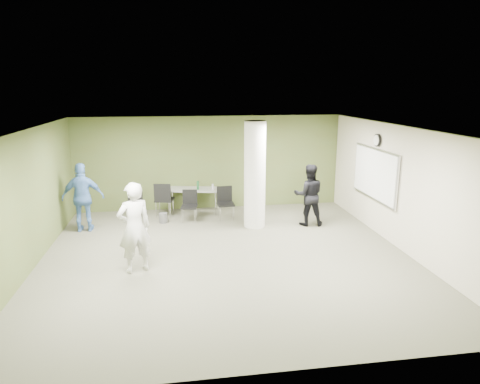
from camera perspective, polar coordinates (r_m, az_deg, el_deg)
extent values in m
plane|color=#504F3F|center=(9.52, -1.81, -8.59)|extent=(8.00, 8.00, 0.00)
plane|color=white|center=(8.84, -1.95, 8.42)|extent=(8.00, 8.00, 0.00)
cube|color=#525A2A|center=(12.98, -4.00, 3.90)|extent=(8.00, 2.80, 0.02)
cube|color=#525A2A|center=(9.50, -26.61, -1.26)|extent=(0.02, 8.00, 2.80)
cube|color=beige|center=(10.33, 20.72, 0.45)|extent=(0.02, 8.00, 2.80)
cylinder|color=silver|center=(11.16, 1.99, 2.29)|extent=(0.56, 0.56, 2.80)
cube|color=silver|center=(11.32, 17.52, 2.33)|extent=(0.04, 2.30, 1.30)
cube|color=white|center=(11.31, 17.41, 2.33)|extent=(0.02, 2.20, 1.20)
cylinder|color=black|center=(11.19, 17.84, 6.60)|extent=(0.05, 0.32, 0.32)
cylinder|color=white|center=(11.17, 17.70, 6.60)|extent=(0.02, 0.26, 0.26)
cube|color=gray|center=(12.65, -6.25, 0.36)|extent=(1.61, 0.94, 0.04)
cylinder|color=silver|center=(12.60, -9.45, -1.49)|extent=(0.04, 0.04, 0.68)
cylinder|color=silver|center=(12.40, -3.27, -1.58)|extent=(0.04, 0.04, 0.68)
cylinder|color=silver|center=(13.10, -8.99, -0.88)|extent=(0.04, 0.04, 0.68)
cylinder|color=silver|center=(12.91, -3.04, -0.95)|extent=(0.04, 0.04, 0.68)
cylinder|color=#1A4E26|center=(12.50, -5.65, 0.89)|extent=(0.07, 0.07, 0.25)
cylinder|color=#B2B2B7|center=(12.41, -3.66, 0.67)|extent=(0.06, 0.06, 0.18)
cylinder|color=#4C4C4C|center=(11.94, -10.20, -3.42)|extent=(0.23, 0.23, 0.27)
cube|color=black|center=(12.57, -13.65, -1.37)|extent=(0.44, 0.44, 0.05)
cube|color=black|center=(12.32, -13.80, -0.57)|extent=(0.41, 0.05, 0.42)
cylinder|color=silver|center=(12.78, -12.73, -2.09)|extent=(0.02, 0.02, 0.40)
cylinder|color=silver|center=(12.82, -14.30, -2.13)|extent=(0.02, 0.02, 0.40)
cylinder|color=silver|center=(12.44, -12.86, -2.53)|extent=(0.02, 0.02, 0.40)
cylinder|color=silver|center=(12.48, -14.48, -2.58)|extent=(0.02, 0.02, 0.40)
cube|color=black|center=(12.46, -10.03, -1.01)|extent=(0.59, 0.59, 0.05)
cube|color=black|center=(12.18, -10.32, -0.05)|extent=(0.47, 0.14, 0.49)
cylinder|color=silver|center=(12.67, -8.87, -1.89)|extent=(0.02, 0.02, 0.46)
cylinder|color=silver|center=(12.76, -10.67, -1.85)|extent=(0.02, 0.02, 0.46)
cylinder|color=silver|center=(12.29, -9.26, -2.41)|extent=(0.02, 0.02, 0.46)
cylinder|color=silver|center=(12.38, -11.12, -2.37)|extent=(0.02, 0.02, 0.46)
cube|color=black|center=(11.88, -6.79, -1.96)|extent=(0.49, 0.49, 0.05)
cube|color=black|center=(12.01, -6.69, -0.65)|extent=(0.41, 0.11, 0.42)
cylinder|color=silver|center=(11.80, -7.72, -3.21)|extent=(0.02, 0.02, 0.40)
cylinder|color=silver|center=(11.75, -6.02, -3.23)|extent=(0.02, 0.02, 0.40)
cylinder|color=silver|center=(12.13, -7.47, -2.72)|extent=(0.02, 0.02, 0.40)
cylinder|color=silver|center=(12.08, -5.82, -2.74)|extent=(0.02, 0.02, 0.40)
cube|color=black|center=(11.96, -1.92, -1.62)|extent=(0.47, 0.47, 0.05)
cube|color=black|center=(12.09, -2.09, -0.23)|extent=(0.44, 0.06, 0.45)
cylinder|color=silver|center=(11.82, -2.67, -3.00)|extent=(0.02, 0.02, 0.43)
cylinder|color=silver|center=(11.87, -0.87, -2.90)|extent=(0.02, 0.02, 0.43)
cylinder|color=silver|center=(12.17, -2.93, -2.49)|extent=(0.02, 0.02, 0.43)
cylinder|color=silver|center=(12.23, -1.18, -2.40)|extent=(0.02, 0.02, 0.43)
imported|color=silver|center=(8.74, -13.90, -4.65)|extent=(0.79, 0.67, 1.85)
imported|color=black|center=(11.54, 9.16, -0.39)|extent=(0.89, 0.75, 1.66)
imported|color=#456FAC|center=(11.61, -20.19, -0.69)|extent=(1.05, 0.44, 1.78)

